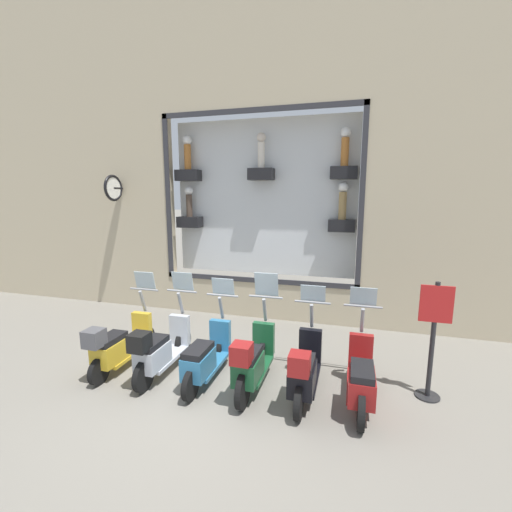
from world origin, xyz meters
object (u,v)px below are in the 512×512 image
Objects in this scene: scooter_teal_3 at (206,357)px; scooter_red_0 at (361,377)px; scooter_silver_4 at (160,349)px; scooter_yellow_5 at (118,345)px; scooter_black_1 at (304,369)px; shop_sign_post at (433,336)px; scooter_green_2 at (252,361)px.

scooter_red_0 is at bearing -89.93° from scooter_teal_3.
scooter_silver_4 is 0.81m from scooter_yellow_5.
scooter_black_1 is 1.00× the size of scooter_teal_3.
shop_sign_post reaches higher than scooter_red_0.
scooter_silver_4 is 1.00× the size of shop_sign_post.
scooter_teal_3 is 3.52m from shop_sign_post.
shop_sign_post is at bearing -64.35° from scooter_red_0.
scooter_red_0 is 1.00× the size of scooter_teal_3.
scooter_black_1 is 1.01× the size of scooter_yellow_5.
scooter_yellow_5 reaches higher than scooter_teal_3.
scooter_silver_4 is 4.32m from shop_sign_post.
shop_sign_post reaches higher than scooter_silver_4.
scooter_yellow_5 is (-0.07, 4.07, 0.03)m from scooter_red_0.
scooter_black_1 is (-0.06, 0.81, 0.04)m from scooter_red_0.
scooter_green_2 reaches higher than scooter_yellow_5.
scooter_black_1 is at bearing -90.08° from scooter_silver_4.
scooter_silver_4 reaches higher than scooter_red_0.
scooter_yellow_5 reaches higher than scooter_red_0.
scooter_green_2 is (0.01, 0.81, 0.02)m from scooter_black_1.
scooter_teal_3 is at bearing 90.07° from scooter_red_0.
scooter_green_2 is 2.44m from scooter_yellow_5.
scooter_green_2 is 1.01× the size of scooter_teal_3.
scooter_green_2 reaches higher than scooter_teal_3.
shop_sign_post is (0.54, -1.81, 0.51)m from scooter_black_1.
shop_sign_post is (0.48, -3.44, 0.56)m from scooter_teal_3.
shop_sign_post is (0.55, -5.07, 0.53)m from scooter_yellow_5.
scooter_black_1 is at bearing 94.45° from scooter_red_0.
scooter_black_1 is 1.00× the size of shop_sign_post.
scooter_red_0 is 1.00× the size of shop_sign_post.
shop_sign_post is (0.53, -2.63, 0.49)m from scooter_green_2.
scooter_yellow_5 is at bearing 92.36° from scooter_teal_3.
scooter_red_0 is at bearing -89.02° from scooter_yellow_5.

